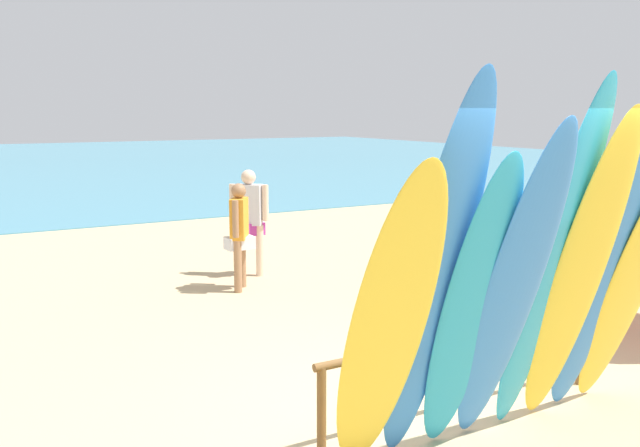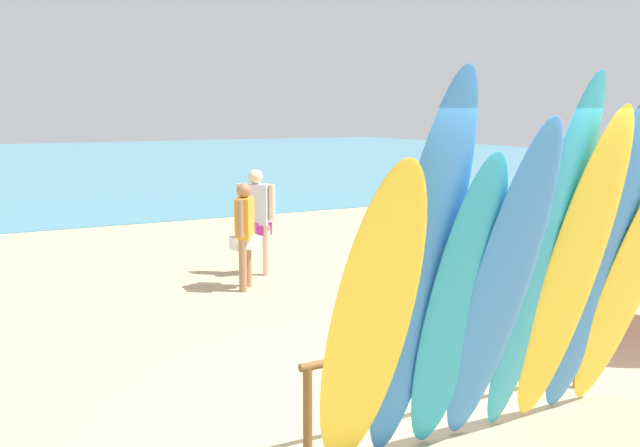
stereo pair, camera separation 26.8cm
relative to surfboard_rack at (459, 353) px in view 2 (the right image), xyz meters
The scene contains 16 objects.
ground 14.01m from the surfboard_rack, 90.00° to the left, with size 60.00×60.00×0.00m, color tan.
ocean_water 30.96m from the surfboard_rack, 90.00° to the left, with size 60.00×40.00×0.02m, color teal.
surfboard_rack is the anchor object (origin of this frame).
surfboard_yellow_0 1.49m from the surfboard_rack, 153.16° to the right, with size 0.58×0.06×2.40m, color yellow.
surfboard_blue_1 1.32m from the surfboard_rack, 144.82° to the right, with size 0.51×0.06×2.87m, color #337AD1.
surfboard_teal_2 0.97m from the surfboard_rack, 131.51° to the right, with size 0.49×0.07×2.36m, color #289EC6.
surfboard_blue_3 0.98m from the surfboard_rack, 108.37° to the right, with size 0.47×0.07×2.62m, color #337AD1.
surfboard_teal_4 1.05m from the surfboard_rack, 70.65° to the right, with size 0.48×0.07×2.85m, color #289EC6.
surfboard_yellow_5 1.08m from the surfboard_rack, 52.12° to the right, with size 0.50×0.08×2.66m, color yellow.
surfboard_blue_6 1.27m from the surfboard_rack, 35.05° to the right, with size 0.52×0.08×2.72m, color #337AD1.
surfboard_yellow_7 1.46m from the surfboard_rack, 25.04° to the right, with size 0.57×0.08×2.36m, color yellow.
beachgoer_near_rack 4.13m from the surfboard_rack, 54.53° to the left, with size 0.51×0.36×1.53m.
beachgoer_photographing 5.41m from the surfboard_rack, 85.37° to the left, with size 0.48×0.44×1.61m.
beachgoer_by_water 4.67m from the surfboard_rack, 90.32° to the left, with size 0.39×0.48×1.49m.
beach_chair_red 3.00m from the surfboard_rack, 26.32° to the left, with size 0.65×0.84×0.79m.
beach_chair_blue 4.10m from the surfboard_rack, 41.45° to the left, with size 0.71×0.78×0.84m.
Camera 2 is at (-3.43, -4.20, 2.49)m, focal length 38.78 mm.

